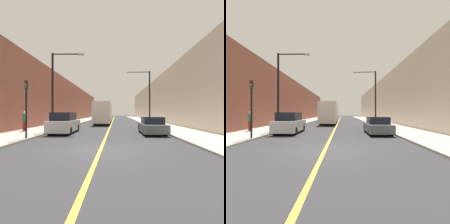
# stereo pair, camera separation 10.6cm
# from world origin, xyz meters

# --- Properties ---
(ground_plane) EXTENTS (200.00, 200.00, 0.00)m
(ground_plane) POSITION_xyz_m (0.00, 0.00, 0.00)
(ground_plane) COLOR #2D2D30
(sidewalk_left) EXTENTS (3.75, 72.00, 0.13)m
(sidewalk_left) POSITION_xyz_m (-6.89, 30.00, 0.06)
(sidewalk_left) COLOR #9E998E
(sidewalk_left) RESTS_ON ground
(sidewalk_right) EXTENTS (3.75, 72.00, 0.13)m
(sidewalk_right) POSITION_xyz_m (6.89, 30.00, 0.06)
(sidewalk_right) COLOR #9E998E
(sidewalk_right) RESTS_ON ground
(building_row_left) EXTENTS (4.00, 72.00, 8.30)m
(building_row_left) POSITION_xyz_m (-10.77, 30.00, 4.15)
(building_row_left) COLOR brown
(building_row_left) RESTS_ON ground
(building_row_right) EXTENTS (4.00, 72.00, 8.70)m
(building_row_right) POSITION_xyz_m (10.77, 30.00, 4.35)
(building_row_right) COLOR beige
(building_row_right) RESTS_ON ground
(road_center_line) EXTENTS (0.16, 72.00, 0.01)m
(road_center_line) POSITION_xyz_m (0.00, 30.00, 0.00)
(road_center_line) COLOR gold
(road_center_line) RESTS_ON ground
(bus) EXTENTS (2.45, 12.08, 3.38)m
(bus) POSITION_xyz_m (-1.30, 20.66, 1.81)
(bus) COLOR silver
(bus) RESTS_ON ground
(parked_suv_left) EXTENTS (1.88, 4.42, 1.84)m
(parked_suv_left) POSITION_xyz_m (-3.81, 6.72, 0.85)
(parked_suv_left) COLOR silver
(parked_suv_left) RESTS_ON ground
(car_right_near) EXTENTS (1.89, 4.26, 1.46)m
(car_right_near) POSITION_xyz_m (3.84, 6.38, 0.66)
(car_right_near) COLOR #51565B
(car_right_near) RESTS_ON ground
(street_lamp_left) EXTENTS (3.13, 0.24, 7.40)m
(street_lamp_left) POSITION_xyz_m (-5.01, 7.91, 4.42)
(street_lamp_left) COLOR black
(street_lamp_left) RESTS_ON sidewalk_left
(street_lamp_right) EXTENTS (3.13, 0.24, 7.31)m
(street_lamp_right) POSITION_xyz_m (5.01, 15.12, 4.38)
(street_lamp_right) COLOR black
(street_lamp_right) RESTS_ON sidewalk_right
(traffic_light) EXTENTS (0.16, 0.18, 3.83)m
(traffic_light) POSITION_xyz_m (-5.22, 2.83, 2.23)
(traffic_light) COLOR black
(traffic_light) RESTS_ON sidewalk_left
(pedestrian) EXTENTS (0.40, 0.26, 1.83)m
(pedestrian) POSITION_xyz_m (-7.71, 7.34, 1.08)
(pedestrian) COLOR maroon
(pedestrian) RESTS_ON sidewalk_left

